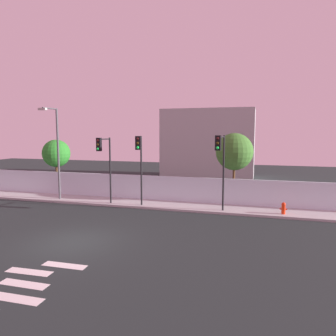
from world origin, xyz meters
name	(u,v)px	position (x,y,z in m)	size (l,w,h in m)	color
ground_plane	(73,242)	(0.00, 0.00, 0.00)	(80.00, 80.00, 0.00)	#202827
sidewalk	(137,203)	(0.00, 8.20, 0.07)	(36.00, 2.40, 0.15)	#ACACAC
perimeter_wall	(144,187)	(0.00, 9.49, 1.05)	(36.00, 0.18, 1.80)	silver
crosswalk_marking	(23,284)	(0.69, -4.10, 0.00)	(2.76, 3.88, 0.01)	silver
traffic_light_left	(221,157)	(6.06, 6.86, 3.68)	(0.47, 1.54, 4.84)	black
traffic_light_center	(140,156)	(0.65, 7.03, 3.63)	(0.39, 1.21, 4.79)	black
traffic_light_right	(104,156)	(-1.91, 6.93, 3.56)	(0.48, 1.40, 4.67)	black
street_lamp_curbside	(56,146)	(-6.15, 7.53, 4.14)	(0.61, 1.74, 6.79)	#4C4C51
fire_hydrant	(283,208)	(9.88, 7.63, 0.54)	(0.44, 0.26, 0.73)	red
roadside_tree_leftmost	(56,154)	(-8.18, 10.33, 3.40)	(2.32, 2.32, 4.58)	brown
roadside_tree_midleft	(234,152)	(6.64, 10.33, 3.79)	(2.67, 2.67, 5.14)	brown
low_building_distant	(209,144)	(2.83, 23.49, 3.88)	(10.10, 6.00, 7.76)	#B2B2B2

